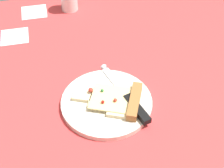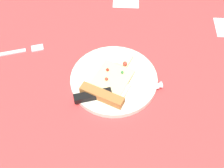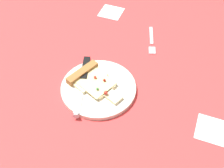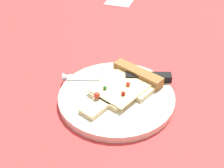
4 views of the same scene
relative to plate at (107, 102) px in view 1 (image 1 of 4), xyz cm
name	(u,v)px [view 1 (image 1 of 4)]	position (x,y,z in cm)	size (l,w,h in cm)	color
ground_plane	(138,123)	(-6.86, -6.80, -2.24)	(135.13, 135.13, 3.00)	#D13838
plate	(107,102)	(0.00, 0.00, 0.00)	(24.11, 24.11, 1.47)	silver
pizza_slice	(116,100)	(-1.02, -2.38, 1.52)	(14.61, 19.07, 2.53)	beige
knife	(129,98)	(-0.79, -5.89, 1.34)	(23.61, 8.84, 2.45)	silver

